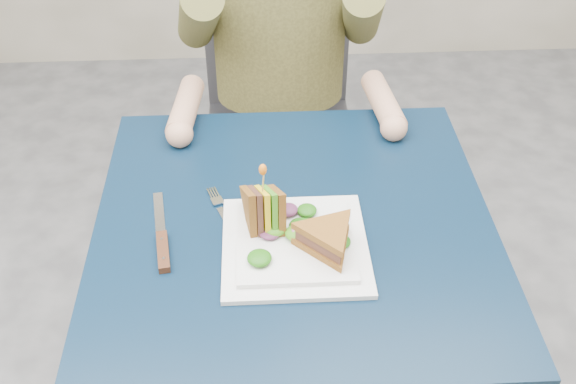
{
  "coord_description": "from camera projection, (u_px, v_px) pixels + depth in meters",
  "views": [
    {
      "loc": [
        -0.06,
        -0.94,
        1.58
      ],
      "look_at": [
        -0.01,
        -0.02,
        0.82
      ],
      "focal_mm": 42.0,
      "sensor_mm": 36.0,
      "label": 1
    }
  ],
  "objects": [
    {
      "name": "toothpick",
      "position": [
        263.0,
        182.0,
        1.17
      ],
      "size": [
        0.01,
        0.01,
        0.06
      ],
      "primitive_type": "cylinder",
      "rotation": [
        0.14,
        0.07,
        0.0
      ],
      "color": "tan",
      "rests_on": "sandwich_upright"
    },
    {
      "name": "knife",
      "position": [
        162.0,
        244.0,
        1.21
      ],
      "size": [
        0.05,
        0.22,
        0.02
      ],
      "color": "silver",
      "rests_on": "table"
    },
    {
      "name": "table",
      "position": [
        294.0,
        250.0,
        1.32
      ],
      "size": [
        0.75,
        0.75,
        0.73
      ],
      "color": "black",
      "rests_on": "ground"
    },
    {
      "name": "plate",
      "position": [
        295.0,
        244.0,
        1.21
      ],
      "size": [
        0.26,
        0.26,
        0.02
      ],
      "color": "white",
      "rests_on": "table"
    },
    {
      "name": "sandwich_flat",
      "position": [
        328.0,
        238.0,
        1.17
      ],
      "size": [
        0.18,
        0.18,
        0.05
      ],
      "color": "brown",
      "rests_on": "plate"
    },
    {
      "name": "sandwich_upright",
      "position": [
        264.0,
        210.0,
        1.21
      ],
      "size": [
        0.09,
        0.15,
        0.15
      ],
      "color": "brown",
      "rests_on": "plate"
    },
    {
      "name": "chair",
      "position": [
        279.0,
        97.0,
        1.97
      ],
      "size": [
        0.42,
        0.4,
        0.93
      ],
      "color": "#47474C",
      "rests_on": "ground"
    },
    {
      "name": "onion_ring",
      "position": [
        303.0,
        231.0,
        1.2
      ],
      "size": [
        0.04,
        0.04,
        0.02
      ],
      "primitive_type": "torus",
      "rotation": [
        0.44,
        0.0,
        0.0
      ],
      "color": "#9E4C7A",
      "rests_on": "plate"
    },
    {
      "name": "fork",
      "position": [
        225.0,
        217.0,
        1.27
      ],
      "size": [
        0.08,
        0.17,
        0.01
      ],
      "color": "silver",
      "rests_on": "table"
    },
    {
      "name": "toothpick_frill",
      "position": [
        263.0,
        170.0,
        1.15
      ],
      "size": [
        0.01,
        0.01,
        0.02
      ],
      "primitive_type": "ellipsoid",
      "color": "orange",
      "rests_on": "sandwich_upright"
    },
    {
      "name": "lettuce_spill",
      "position": [
        298.0,
        232.0,
        1.2
      ],
      "size": [
        0.15,
        0.13,
        0.02
      ],
      "primitive_type": null,
      "color": "#337A14",
      "rests_on": "plate"
    }
  ]
}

